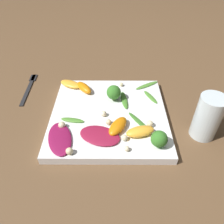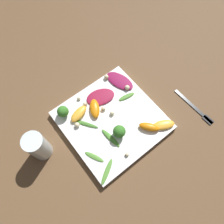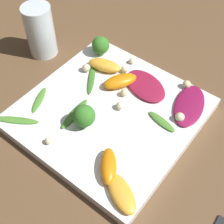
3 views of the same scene
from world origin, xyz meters
The scene contains 24 objects.
ground_plane centered at (0.00, 0.00, 0.00)m, with size 2.40×2.40×0.00m, color brown.
plate centered at (0.00, 0.00, 0.01)m, with size 0.31×0.31×0.02m.
drinking_glass centered at (0.06, 0.24, 0.06)m, with size 0.06×0.06×0.12m.
radicchio_leaf_0 centered at (0.09, -0.02, 0.03)m, with size 0.09×0.11×0.01m.
radicchio_leaf_1 centered at (0.10, -0.11, 0.03)m, with size 0.12×0.08×0.01m.
orange_segment_0 centered at (0.08, 0.08, 0.03)m, with size 0.05×0.08×0.02m.
orange_segment_1 centered at (-0.12, -0.12, 0.03)m, with size 0.06×0.08×0.01m.
orange_segment_2 centered at (-0.10, -0.08, 0.03)m, with size 0.07×0.06×0.02m.
orange_segment_3 centered at (0.06, 0.02, 0.03)m, with size 0.08×0.06×0.02m.
broccoli_floret_0 centered at (-0.05, 0.01, 0.05)m, with size 0.04×0.04×0.05m.
broccoli_floret_1 centered at (0.11, 0.11, 0.04)m, with size 0.04×0.04×0.04m.
arugula_sprig_0 centered at (-0.12, 0.12, 0.02)m, with size 0.06×0.08×0.00m.
arugula_sprig_1 centered at (0.03, -0.09, 0.02)m, with size 0.03×0.06×0.01m.
arugula_sprig_2 centered at (0.04, 0.08, 0.02)m, with size 0.08×0.06×0.00m.
arugula_sprig_3 centered at (-0.05, 0.04, 0.02)m, with size 0.08×0.03×0.01m.
arugula_sprig_4 centered at (-0.06, 0.12, 0.02)m, with size 0.07×0.04×0.00m.
macadamia_nut_0 centered at (-0.12, 0.04, 0.03)m, with size 0.01×0.01×0.01m.
macadamia_nut_1 centered at (0.05, 0.10, 0.03)m, with size 0.02×0.02×0.02m.
macadamia_nut_2 centered at (0.10, 0.04, 0.03)m, with size 0.01×0.01×0.01m.
macadamia_nut_3 centered at (0.06, -0.12, 0.03)m, with size 0.02×0.02×0.02m.
macadamia_nut_4 centered at (0.01, -0.01, 0.03)m, with size 0.02×0.02×0.02m.
macadamia_nut_5 centered at (0.05, 0.00, 0.03)m, with size 0.01×0.01×0.01m.
macadamia_nut_6 centered at (0.14, -0.08, 0.03)m, with size 0.02×0.02×0.02m.
macadamia_nut_7 centered at (0.13, 0.04, 0.03)m, with size 0.01×0.01×0.01m.
Camera 3 is at (-0.29, -0.23, 0.47)m, focal length 50.00 mm.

